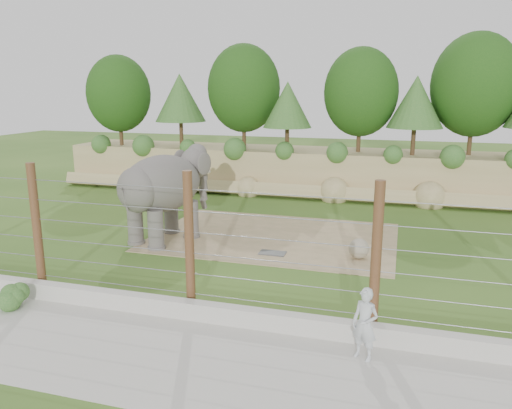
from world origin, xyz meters
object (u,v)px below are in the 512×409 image
(elephant, at_px, (163,197))
(barrier_fence, at_px, (189,242))
(zookeeper, at_px, (365,324))
(stone_ball, at_px, (359,249))

(elephant, xyz_separation_m, barrier_fence, (3.71, -5.76, 0.15))
(zookeeper, bearing_deg, barrier_fence, -170.12)
(elephant, bearing_deg, stone_ball, 20.10)
(elephant, distance_m, zookeeper, 11.15)
(barrier_fence, bearing_deg, elephant, 122.78)
(stone_ball, bearing_deg, zookeeper, -84.07)
(stone_ball, relative_size, barrier_fence, 0.04)
(stone_ball, height_order, zookeeper, zookeeper)
(barrier_fence, bearing_deg, zookeeper, -14.67)
(stone_ball, height_order, barrier_fence, barrier_fence)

